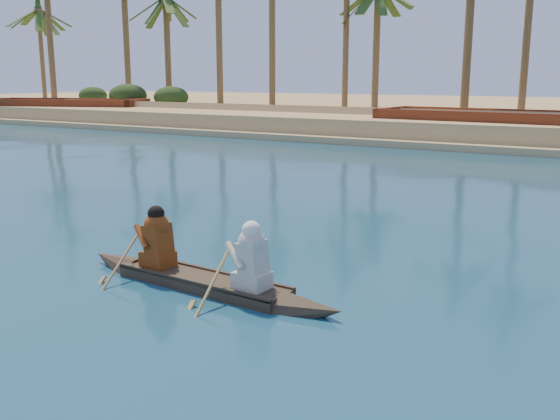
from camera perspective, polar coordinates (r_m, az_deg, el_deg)
The scene contains 6 objects.
ground at distance 11.77m, azimuth -5.13°, elevation -6.02°, with size 160.00×160.00×0.00m, color #0B304B.
palm_grove at distance 44.66m, azimuth 23.88°, elevation 16.66°, with size 110.00×14.00×16.00m, color #2A4E1B, non-canonical shape.
shrub_cluster at distance 41.06m, azimuth 22.37°, elevation 7.74°, with size 100.00×6.00×2.40m, color #213413, non-canonical shape.
canoe at distance 11.09m, azimuth -7.11°, elevation -5.59°, with size 5.66×1.04×1.55m.
barge_left at distance 56.38m, azimuth -18.88°, elevation 8.48°, with size 13.92×8.69×2.20m.
barge_mid at distance 36.93m, azimuth 19.13°, elevation 6.91°, with size 13.29×5.05×2.18m.
Camera 1 is at (6.74, -8.93, 3.64)m, focal length 40.00 mm.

